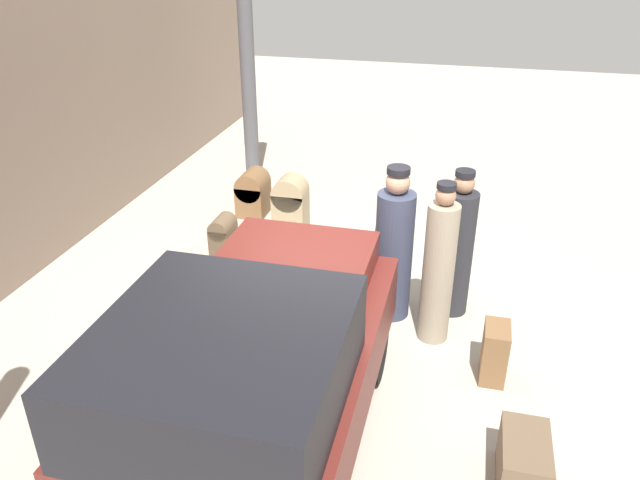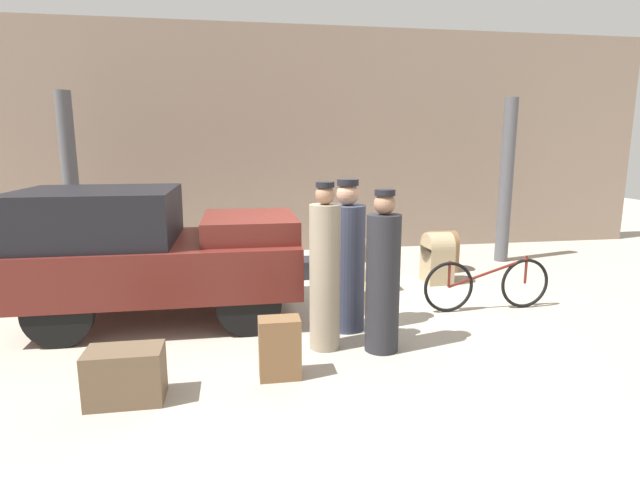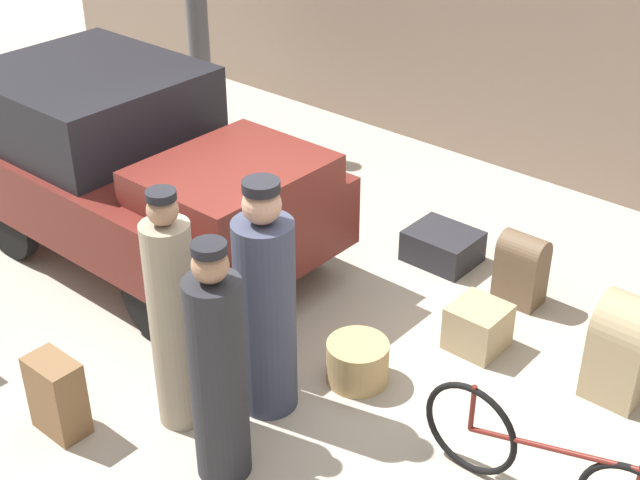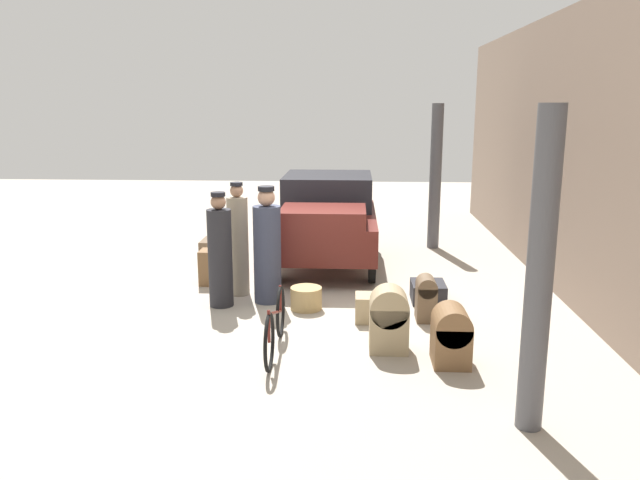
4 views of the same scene
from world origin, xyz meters
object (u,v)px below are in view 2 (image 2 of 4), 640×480
(porter_with_bicycle, at_px, (383,278))
(trunk_umber_medium, at_px, (441,250))
(wicker_basket, at_px, (361,298))
(truck, at_px, (151,248))
(conductor_in_dark_uniform, at_px, (325,273))
(suitcase_tan_flat, at_px, (280,348))
(suitcase_small_leather, at_px, (306,268))
(bicycle, at_px, (487,284))
(porter_lifting_near_truck, at_px, (347,263))
(trunk_barrel_dark, at_px, (358,256))
(trunk_wicker_pale, at_px, (125,375))
(suitcase_black_upright, at_px, (375,277))
(trunk_large_brown, at_px, (437,257))

(porter_with_bicycle, relative_size, trunk_umber_medium, 2.46)
(porter_with_bicycle, bearing_deg, wicker_basket, 85.91)
(truck, height_order, conductor_in_dark_uniform, conductor_in_dark_uniform)
(truck, distance_m, wicker_basket, 2.80)
(truck, height_order, porter_with_bicycle, porter_with_bicycle)
(conductor_in_dark_uniform, relative_size, suitcase_tan_flat, 3.07)
(suitcase_small_leather, bearing_deg, truck, -142.45)
(bicycle, relative_size, porter_lifting_near_truck, 0.99)
(porter_with_bicycle, height_order, trunk_barrel_dark, porter_with_bicycle)
(trunk_wicker_pale, distance_m, suitcase_black_upright, 4.26)
(conductor_in_dark_uniform, relative_size, porter_with_bicycle, 1.04)
(conductor_in_dark_uniform, distance_m, trunk_wicker_pale, 2.18)
(porter_lifting_near_truck, height_order, suitcase_small_leather, porter_lifting_near_truck)
(trunk_wicker_pale, bearing_deg, porter_lifting_near_truck, 31.52)
(wicker_basket, distance_m, porter_with_bicycle, 1.46)
(suitcase_small_leather, bearing_deg, trunk_wicker_pale, -118.52)
(trunk_wicker_pale, relative_size, suitcase_black_upright, 1.52)
(bicycle, bearing_deg, wicker_basket, 171.54)
(bicycle, height_order, porter_lifting_near_truck, porter_lifting_near_truck)
(suitcase_black_upright, distance_m, trunk_large_brown, 1.13)
(bicycle, distance_m, suitcase_tan_flat, 3.30)
(bicycle, distance_m, trunk_umber_medium, 2.13)
(trunk_umber_medium, bearing_deg, trunk_wicker_pale, -139.33)
(trunk_large_brown, bearing_deg, suitcase_small_leather, 160.51)
(conductor_in_dark_uniform, bearing_deg, porter_lifting_near_truck, 55.36)
(truck, xyz_separation_m, trunk_barrel_dark, (3.07, 1.56, -0.58))
(truck, xyz_separation_m, trunk_large_brown, (4.24, 0.97, -0.50))
(porter_lifting_near_truck, distance_m, trunk_large_brown, 2.62)
(trunk_wicker_pale, bearing_deg, porter_with_bicycle, 15.78)
(truck, height_order, trunk_barrel_dark, truck)
(bicycle, height_order, suitcase_tan_flat, bicycle)
(conductor_in_dark_uniform, bearing_deg, bicycle, 20.59)
(wicker_basket, bearing_deg, porter_lifting_near_truck, -118.06)
(trunk_large_brown, bearing_deg, porter_with_bicycle, -123.79)
(conductor_in_dark_uniform, height_order, trunk_barrel_dark, conductor_in_dark_uniform)
(bicycle, height_order, trunk_umber_medium, bicycle)
(wicker_basket, height_order, conductor_in_dark_uniform, conductor_in_dark_uniform)
(wicker_basket, distance_m, suitcase_black_upright, 1.06)
(porter_with_bicycle, bearing_deg, suitcase_small_leather, 97.06)
(porter_lifting_near_truck, relative_size, suitcase_small_leather, 2.91)
(suitcase_tan_flat, height_order, suitcase_small_leather, suitcase_tan_flat)
(porter_lifting_near_truck, relative_size, trunk_large_brown, 2.20)
(trunk_umber_medium, bearing_deg, suitcase_black_upright, -147.74)
(wicker_basket, distance_m, trunk_large_brown, 1.95)
(conductor_in_dark_uniform, height_order, porter_with_bicycle, conductor_in_dark_uniform)
(bicycle, bearing_deg, suitcase_small_leather, 135.63)
(bicycle, relative_size, suitcase_black_upright, 4.21)
(suitcase_small_leather, bearing_deg, conductor_in_dark_uniform, -93.86)
(wicker_basket, xyz_separation_m, trunk_barrel_dark, (0.39, 1.74, 0.17))
(wicker_basket, height_order, suitcase_small_leather, wicker_basket)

